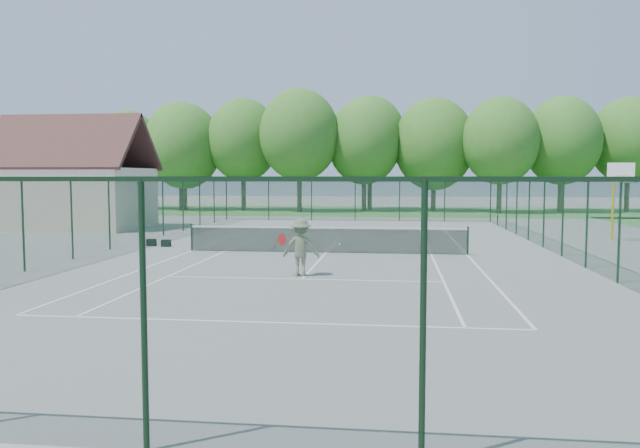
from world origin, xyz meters
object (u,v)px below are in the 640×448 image
at_px(tennis_net, 326,238).
at_px(sports_bag_a, 151,242).
at_px(tennis_player, 301,247).
at_px(basketball_goal, 617,186).

bearing_deg(tennis_net, sports_bag_a, 169.11).
xyz_separation_m(sports_bag_a, tennis_player, (7.69, -7.29, 0.72)).
xyz_separation_m(tennis_net, basketball_goal, (12.96, 6.07, 1.99)).
relative_size(tennis_net, tennis_player, 5.37).
relative_size(basketball_goal, tennis_player, 1.77).
xyz_separation_m(basketball_goal, tennis_player, (-13.10, -11.85, -1.70)).
distance_m(basketball_goal, sports_bag_a, 21.42).
bearing_deg(basketball_goal, sports_bag_a, -167.62).
height_order(tennis_net, tennis_player, tennis_player).
distance_m(tennis_net, sports_bag_a, 7.98).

